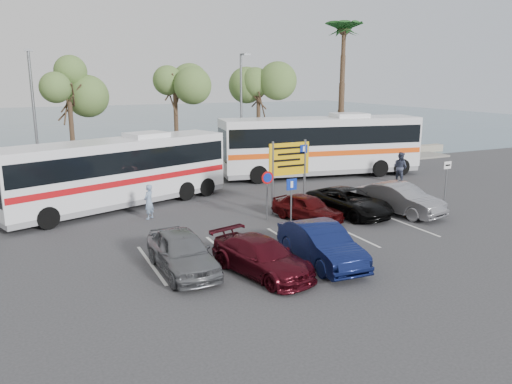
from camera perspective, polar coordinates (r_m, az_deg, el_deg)
name	(u,v)px	position (r m, az deg, el deg)	size (l,w,h in m)	color
ground	(304,232)	(22.03, 5.46, -4.56)	(120.00, 120.00, 0.00)	#313133
kerb_strip	(199,175)	(34.42, -6.50, 1.96)	(44.00, 2.40, 0.15)	gray
seawall	(190,167)	(36.25, -7.54, 2.85)	(48.00, 0.80, 0.60)	gray
sea	(99,122)	(79.03, -17.51, 7.63)	(140.00, 140.00, 0.00)	#476571
tree_left	(68,88)	(32.13, -20.66, 11.09)	(3.20, 3.20, 7.20)	#382619
tree_mid	(174,76)	(33.34, -9.30, 12.90)	(3.20, 3.20, 8.00)	#382619
tree_right	(258,84)	(35.49, 0.28, 12.28)	(3.20, 3.20, 7.40)	#382619
palm_tree	(344,32)	(39.16, 10.03, 17.58)	(4.80, 4.80, 11.20)	#382619
street_lamp_left	(34,113)	(31.60, -24.02, 8.23)	(0.45, 1.15, 8.01)	slate
street_lamp_right	(242,107)	(34.48, -1.65, 9.64)	(0.45, 1.15, 8.01)	slate
direction_sign	(289,164)	(24.64, 3.80, 3.18)	(2.20, 0.12, 3.60)	slate
sign_no_stop	(267,187)	(23.37, 1.30, 0.52)	(0.60, 0.08, 2.35)	slate
sign_parking	(291,196)	(22.20, 4.06, -0.46)	(0.50, 0.07, 2.25)	slate
sign_taxi	(447,176)	(28.86, 20.94, 1.76)	(0.50, 0.07, 2.20)	slate
lane_markings	(292,242)	(20.67, 4.15, -5.72)	(12.02, 4.20, 0.01)	silver
coach_bus_left	(118,174)	(26.56, -15.50, 1.95)	(12.24, 6.42, 3.76)	white
coach_bus_right	(321,147)	(34.21, 7.39, 5.08)	(13.87, 5.22, 4.23)	white
car_silver_a	(182,251)	(17.61, -8.44, -6.74)	(1.70, 4.23, 1.44)	slate
car_blue	(321,244)	(18.31, 7.49, -5.92)	(1.53, 4.38, 1.44)	#0E1745
car_maroon	(262,257)	(17.23, 0.68, -7.41)	(1.74, 4.27, 1.24)	#460B15
car_red	(307,208)	(23.61, 5.86, -1.79)	(1.48, 3.67, 1.25)	#44090B
suv_black	(349,202)	(24.91, 10.58, -1.10)	(2.15, 4.67, 1.30)	black
car_silver_b	(400,199)	(25.67, 16.13, -0.76)	(1.58, 4.52, 1.49)	gray
pedestrian_near	(149,202)	(24.25, -12.15, -1.10)	(0.61, 0.40, 1.67)	#7D96B6
pedestrian_far	(400,167)	(33.30, 16.15, 2.74)	(0.95, 0.74, 1.96)	#383D54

